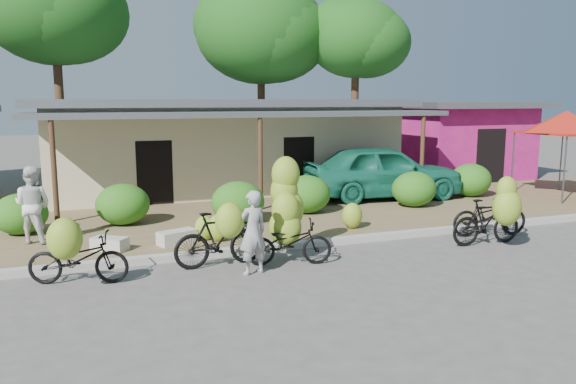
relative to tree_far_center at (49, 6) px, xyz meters
name	(u,v)px	position (x,y,z in m)	size (l,w,h in m)	color
ground	(358,270)	(5.69, -16.11, -7.09)	(100.00, 100.00, 0.00)	#514E4B
sidewalk	(273,218)	(5.69, -11.11, -7.03)	(60.00, 6.00, 0.12)	olive
curb	(317,243)	(5.69, -14.11, -7.01)	(60.00, 0.25, 0.15)	#A8A399
shop_main	(220,144)	(5.69, -5.18, -5.37)	(13.00, 8.50, 3.35)	beige
shop_pink	(452,138)	(16.19, -5.12, -5.42)	(6.00, 6.00, 3.25)	#D52073
tree_far_center	(49,6)	(0.00, 0.00, 0.00)	(5.75, 5.67, 9.26)	#503220
tree_center_right	(256,29)	(9.00, 0.50, -0.46)	(6.19, 6.15, 8.99)	#503220
tree_near_right	(351,36)	(13.00, -1.50, -0.84)	(4.70, 4.54, 8.00)	#503220
hedge_0	(20,214)	(-0.70, -10.93, -6.47)	(1.27, 1.15, 0.99)	#1A6116
hedge_1	(123,204)	(1.70, -10.71, -6.43)	(1.38, 1.24, 1.07)	#1A6116
hedge_2	(238,202)	(4.55, -11.56, -6.42)	(1.41, 1.27, 1.10)	#1A6116
hedge_3	(306,194)	(6.74, -11.01, -6.43)	(1.39, 1.26, 1.09)	#1A6116
hedge_4	(414,189)	(10.18, -11.27, -6.43)	(1.37, 1.24, 1.07)	#1A6116
hedge_5	(470,180)	(12.99, -10.39, -6.42)	(1.42, 1.27, 1.10)	#1A6116
red_canopy	(566,122)	(15.87, -11.46, -4.48)	(3.50, 3.50, 2.86)	#59595E
bike_far_left	(76,255)	(0.51, -15.07, -6.53)	(1.91, 1.44, 1.37)	black
bike_left	(221,237)	(3.22, -14.94, -6.45)	(1.91, 1.20, 1.42)	black
bike_center	(287,221)	(4.62, -14.98, -6.24)	(1.85, 1.33, 2.17)	black
bike_right	(492,216)	(9.41, -15.57, -6.39)	(1.83, 1.23, 1.68)	black
bike_far_right	(490,215)	(10.10, -14.71, -6.58)	(2.03, 1.01, 1.02)	black
loose_banana_a	(205,228)	(3.31, -13.09, -6.68)	(0.46, 0.40, 0.58)	#A0C330
loose_banana_b	(219,228)	(3.58, -13.32, -6.65)	(0.51, 0.43, 0.63)	#A0C330
loose_banana_c	(352,216)	(7.05, -13.24, -6.64)	(0.52, 0.44, 0.65)	#A0C330
sack_near	(177,237)	(2.65, -13.19, -6.82)	(0.85, 0.40, 0.30)	beige
sack_far	(110,244)	(1.19, -13.22, -6.83)	(0.75, 0.38, 0.28)	beige
vendor	(253,233)	(3.69, -15.57, -6.27)	(0.60, 0.39, 1.64)	#9B9B9B
bystander	(33,205)	(-0.35, -11.91, -6.09)	(0.85, 0.66, 1.76)	silver
teal_van	(382,172)	(10.03, -9.64, -6.08)	(2.10, 5.21, 1.77)	#176A52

